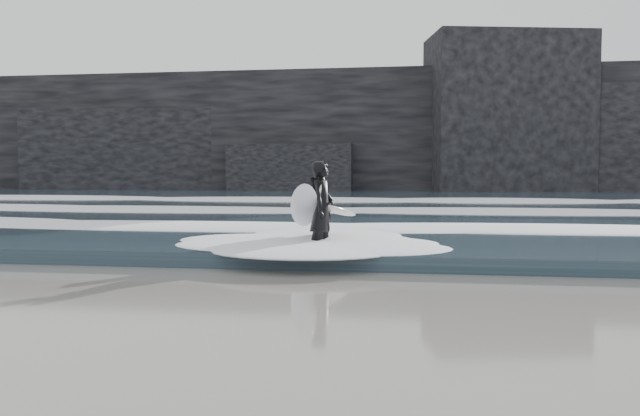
% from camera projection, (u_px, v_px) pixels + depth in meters
% --- Properties ---
extents(ground, '(120.00, 120.00, 0.00)m').
position_uv_depth(ground, '(287.00, 308.00, 8.19)').
color(ground, '#726151').
rests_on(ground, ground).
extents(sea, '(90.00, 52.00, 0.30)m').
position_uv_depth(sea, '(384.00, 199.00, 36.83)').
color(sea, '#243642').
rests_on(sea, ground).
extents(headland, '(70.00, 9.00, 10.00)m').
position_uv_depth(headland, '(393.00, 134.00, 53.34)').
color(headland, black).
rests_on(headland, ground).
extents(foam_near, '(60.00, 3.20, 0.20)m').
position_uv_depth(foam_near, '(352.00, 223.00, 17.06)').
color(foam_near, white).
rests_on(foam_near, sea).
extents(foam_mid, '(60.00, 4.00, 0.24)m').
position_uv_depth(foam_mid, '(369.00, 207.00, 23.97)').
color(foam_mid, white).
rests_on(foam_mid, sea).
extents(foam_far, '(60.00, 4.80, 0.30)m').
position_uv_depth(foam_far, '(380.00, 197.00, 32.86)').
color(foam_far, white).
rests_on(foam_far, sea).
extents(surfer_left, '(1.16, 2.05, 2.02)m').
position_uv_depth(surfer_left, '(319.00, 208.00, 13.19)').
color(surfer_left, black).
rests_on(surfer_left, ground).
extents(surfer_right, '(1.43, 2.14, 1.72)m').
position_uv_depth(surfer_right, '(320.00, 213.00, 14.05)').
color(surfer_right, black).
rests_on(surfer_right, ground).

